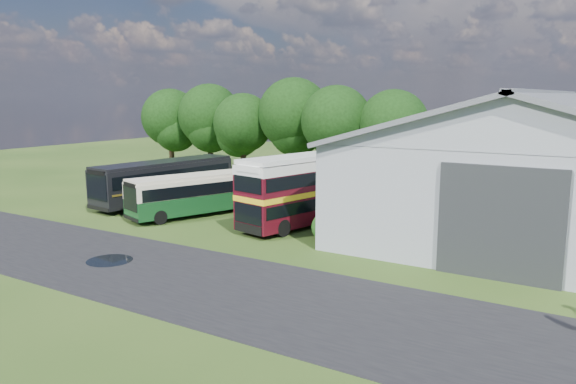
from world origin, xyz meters
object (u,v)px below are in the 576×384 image
Objects in this scene: storage_shed at (544,158)px; bus_maroon_double at (309,190)px; bus_green_single at (201,193)px; bus_dark_single at (165,181)px.

storage_shed is 2.38× the size of bus_maroon_double.
bus_maroon_double is at bearing 30.00° from bus_green_single.
bus_dark_single reaches higher than bus_green_single.
bus_dark_single is at bearing 179.66° from bus_green_single.
bus_dark_single is (-5.04, 1.82, 0.21)m from bus_green_single.
storage_shed is at bearing 42.36° from bus_green_single.
storage_shed is 14.28m from bus_maroon_double.
bus_green_single is 5.37m from bus_dark_single.
bus_maroon_double reaches higher than bus_green_single.
bus_green_single is 0.87× the size of bus_dark_single.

